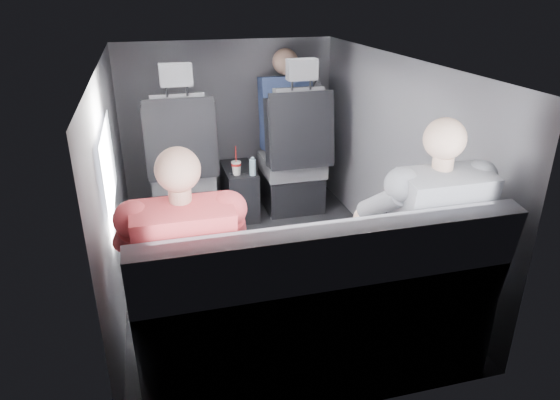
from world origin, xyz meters
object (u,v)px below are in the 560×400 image
object	(u,v)px
front_seat_right	(294,165)
laptop_white	(173,251)
passenger_rear_right	(419,237)
laptop_black	(393,226)
passenger_rear_left	(185,271)
soda_cup	(236,167)
rear_bench	(317,322)
water_bottle	(253,167)
front_seat_left	(182,175)
center_console	(239,191)
passenger_front_right	(285,114)

from	to	relation	value
front_seat_right	laptop_white	size ratio (longest dim) A/B	3.14
front_seat_right	passenger_rear_right	distance (m)	1.82
laptop_black	passenger_rear_left	world-z (taller)	passenger_rear_left
soda_cup	passenger_rear_right	bearing A→B (deg)	-71.02
rear_bench	passenger_rear_left	xyz separation A→B (m)	(-0.57, 0.10, 0.31)
front_seat_right	passenger_rear_left	bearing A→B (deg)	-119.55
water_bottle	passenger_rear_right	size ratio (longest dim) A/B	0.12
soda_cup	laptop_white	size ratio (longest dim) A/B	0.57
rear_bench	laptop_white	size ratio (longest dim) A/B	3.97
front_seat_left	laptop_white	distance (m)	1.67
soda_cup	water_bottle	distance (m)	0.13
front_seat_left	rear_bench	bearing A→B (deg)	-76.69
front_seat_left	water_bottle	bearing A→B (deg)	-15.83
passenger_rear_left	laptop_white	bearing A→B (deg)	103.62
center_console	passenger_front_right	size ratio (longest dim) A/B	0.56
rear_bench	laptop_white	bearing A→B (deg)	157.29
passenger_rear_right	front_seat_right	bearing A→B (deg)	92.89
passenger_front_right	water_bottle	bearing A→B (deg)	-132.39
water_bottle	passenger_front_right	bearing A→B (deg)	47.61
soda_cup	laptop_white	xyz separation A→B (m)	(-0.57, -1.54, 0.18)
center_console	passenger_front_right	distance (m)	0.75
passenger_rear_right	passenger_front_right	world-z (taller)	passenger_front_right
front_seat_left	front_seat_right	xyz separation A→B (m)	(0.90, 0.00, 0.00)
passenger_rear_left	front_seat_right	bearing A→B (deg)	60.45
front_seat_left	passenger_rear_left	world-z (taller)	front_seat_left
front_seat_right	passenger_rear_left	world-z (taller)	front_seat_right
passenger_rear_left	passenger_front_right	xyz separation A→B (m)	(1.02, 2.06, 0.13)
laptop_black	passenger_rear_left	bearing A→B (deg)	-171.63
center_console	passenger_rear_right	bearing A→B (deg)	-73.67
water_bottle	passenger_rear_right	bearing A→B (deg)	-74.30
passenger_front_right	front_seat_right	bearing A→B (deg)	-89.22
front_seat_right	soda_cup	bearing A→B (deg)	-167.99
front_seat_left	passenger_rear_left	distance (m)	1.82
front_seat_right	water_bottle	bearing A→B (deg)	-158.34
rear_bench	front_seat_left	bearing A→B (deg)	103.31
passenger_rear_left	center_console	bearing A→B (deg)	72.72
laptop_black	passenger_rear_left	size ratio (longest dim) A/B	0.26
soda_cup	laptop_black	size ratio (longest dim) A/B	0.73
rear_bench	passenger_front_right	xyz separation A→B (m)	(0.45, 2.16, 0.45)
soda_cup	passenger_rear_left	distance (m)	1.79
front_seat_left	passenger_rear_right	bearing A→B (deg)	-61.25
front_seat_right	rear_bench	world-z (taller)	front_seat_right
front_seat_right	passenger_front_right	bearing A→B (deg)	90.78
water_bottle	passenger_rear_right	distance (m)	1.73
passenger_rear_right	rear_bench	bearing A→B (deg)	-170.06
rear_bench	laptop_black	bearing A→B (deg)	27.41
front_seat_left	laptop_black	size ratio (longest dim) A/B	4.00
water_bottle	front_seat_right	bearing A→B (deg)	21.66
front_seat_left	rear_bench	world-z (taller)	front_seat_left
front_seat_left	front_seat_right	bearing A→B (deg)	0.00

